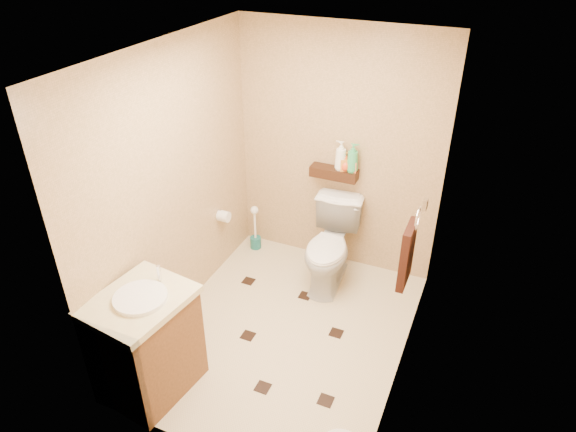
% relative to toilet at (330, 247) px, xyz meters
% --- Properties ---
extents(ground, '(2.50, 2.50, 0.00)m').
position_rel_toilet_xyz_m(ground, '(-0.11, -0.83, -0.41)').
color(ground, beige).
rests_on(ground, ground).
extents(wall_back, '(2.00, 0.04, 2.40)m').
position_rel_toilet_xyz_m(wall_back, '(-0.11, 0.42, 0.79)').
color(wall_back, tan).
rests_on(wall_back, ground).
extents(wall_front, '(2.00, 0.04, 2.40)m').
position_rel_toilet_xyz_m(wall_front, '(-0.11, -2.08, 0.79)').
color(wall_front, tan).
rests_on(wall_front, ground).
extents(wall_left, '(0.04, 2.50, 2.40)m').
position_rel_toilet_xyz_m(wall_left, '(-1.11, -0.83, 0.79)').
color(wall_left, tan).
rests_on(wall_left, ground).
extents(wall_right, '(0.04, 2.50, 2.40)m').
position_rel_toilet_xyz_m(wall_right, '(0.89, -0.83, 0.79)').
color(wall_right, tan).
rests_on(wall_right, ground).
extents(ceiling, '(2.00, 2.50, 0.02)m').
position_rel_toilet_xyz_m(ceiling, '(-0.11, -0.83, 1.99)').
color(ceiling, white).
rests_on(ceiling, wall_back).
extents(wall_shelf, '(0.46, 0.14, 0.10)m').
position_rel_toilet_xyz_m(wall_shelf, '(-0.11, 0.34, 0.61)').
color(wall_shelf, '#351D0E').
rests_on(wall_shelf, wall_back).
extents(floor_accents, '(1.31, 1.26, 0.01)m').
position_rel_toilet_xyz_m(floor_accents, '(-0.08, -0.86, -0.41)').
color(floor_accents, black).
rests_on(floor_accents, ground).
extents(toilet, '(0.53, 0.84, 0.82)m').
position_rel_toilet_xyz_m(toilet, '(0.00, 0.00, 0.00)').
color(toilet, white).
rests_on(toilet, ground).
extents(vanity, '(0.67, 0.78, 1.00)m').
position_rel_toilet_xyz_m(vanity, '(-0.81, -1.76, 0.03)').
color(vanity, brown).
rests_on(vanity, ground).
extents(toilet_brush, '(0.12, 0.12, 0.51)m').
position_rel_toilet_xyz_m(toilet_brush, '(-0.93, 0.24, -0.23)').
color(toilet_brush, '#196766').
rests_on(toilet_brush, ground).
extents(towel_ring, '(0.12, 0.30, 0.76)m').
position_rel_toilet_xyz_m(towel_ring, '(0.81, -0.58, 0.54)').
color(towel_ring, silver).
rests_on(towel_ring, wall_right).
extents(toilet_paper, '(0.12, 0.11, 0.12)m').
position_rel_toilet_xyz_m(toilet_paper, '(-1.05, -0.18, 0.19)').
color(toilet_paper, white).
rests_on(toilet_paper, wall_left).
extents(bottle_a, '(0.11, 0.11, 0.28)m').
position_rel_toilet_xyz_m(bottle_a, '(-0.05, 0.34, 0.80)').
color(bottle_a, white).
rests_on(bottle_a, wall_shelf).
extents(bottle_b, '(0.11, 0.11, 0.18)m').
position_rel_toilet_xyz_m(bottle_b, '(-0.01, 0.34, 0.75)').
color(bottle_b, orange).
rests_on(bottle_b, wall_shelf).
extents(bottle_c, '(0.15, 0.15, 0.15)m').
position_rel_toilet_xyz_m(bottle_c, '(0.00, 0.34, 0.73)').
color(bottle_c, '#EE4C1C').
rests_on(bottle_c, wall_shelf).
extents(bottle_d, '(0.12, 0.12, 0.28)m').
position_rel_toilet_xyz_m(bottle_d, '(0.07, 0.34, 0.80)').
color(bottle_d, '#39AB66').
rests_on(bottle_d, wall_shelf).
extents(bottle_e, '(0.08, 0.08, 0.16)m').
position_rel_toilet_xyz_m(bottle_e, '(0.08, 0.34, 0.74)').
color(bottle_e, '#D57747').
rests_on(bottle_e, wall_shelf).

